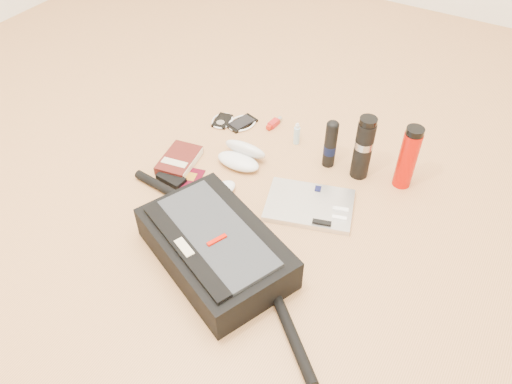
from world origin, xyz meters
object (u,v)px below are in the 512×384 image
Objects in this scene: messenger_bag at (215,247)px; book at (180,160)px; thermos_red at (408,158)px; laptop at (310,205)px; thermos_black at (363,148)px.

book is at bearing 163.47° from messenger_bag.
thermos_red is at bearing 82.07° from messenger_bag.
laptop is at bearing -5.41° from book.
book is at bearing -154.76° from thermos_black.
thermos_red reaches higher than messenger_bag.
messenger_bag reaches higher than book.
messenger_bag is 4.64× the size of book.
thermos_red reaches higher than laptop.
thermos_red is (0.16, 0.03, -0.00)m from thermos_black.
book is at bearing -157.27° from thermos_red.
thermos_black is at bearing 54.62° from laptop.
thermos_red is at bearing 32.74° from laptop.
laptop is 1.74× the size of book.
thermos_red reaches higher than book.
thermos_red is at bearing 12.83° from book.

